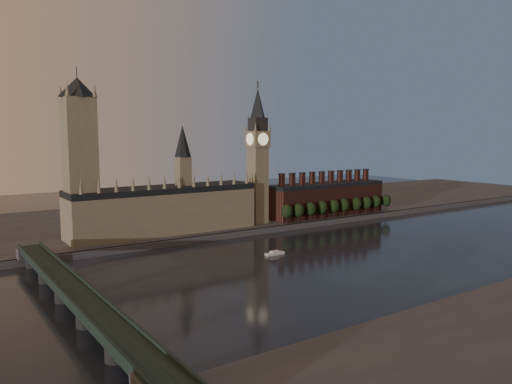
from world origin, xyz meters
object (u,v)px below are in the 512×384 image
Objects in this scene: westminster_bridge at (76,297)px; river_boat at (275,253)px; big_ben at (258,154)px; victoria_tower at (80,155)px.

river_boat is (124.45, 35.90, -6.48)m from westminster_bridge.
westminster_bridge is at bearing -145.67° from big_ben.
big_ben is at bearing 60.74° from river_boat.
westminster_bridge is (-165.00, -112.70, -49.39)m from big_ben.
big_ben reaches higher than river_boat.
westminster_bridge is 15.89× the size of river_boat.
victoria_tower is 1.01× the size of big_ben.
big_ben is 0.54× the size of westminster_bridge.
victoria_tower reaches higher than big_ben.
big_ben is 103.27m from river_boat.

